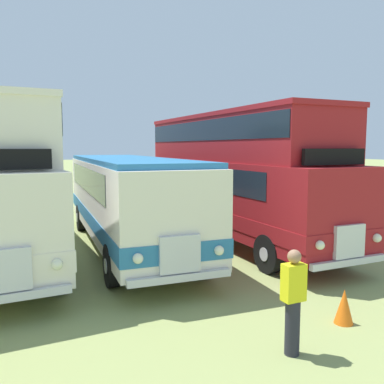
# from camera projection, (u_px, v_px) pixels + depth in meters

# --- Properties ---
(bus_eighth_in_row) EXTENTS (3.11, 10.85, 2.99)m
(bus_eighth_in_row) POSITION_uv_depth(u_px,v_px,m) (126.00, 195.00, 13.43)
(bus_eighth_in_row) COLOR silver
(bus_eighth_in_row) RESTS_ON ground
(bus_ninth_in_row) EXTENTS (2.63, 10.93, 4.49)m
(bus_ninth_in_row) POSITION_uv_depth(u_px,v_px,m) (233.00, 171.00, 14.55)
(bus_ninth_in_row) COLOR maroon
(bus_ninth_in_row) RESTS_ON ground
(cone_mid_row) EXTENTS (0.36, 0.36, 0.67)m
(cone_mid_row) POSITION_uv_depth(u_px,v_px,m) (344.00, 306.00, 7.68)
(cone_mid_row) COLOR orange
(cone_mid_row) RESTS_ON ground
(marshal_person) EXTENTS (0.36, 0.24, 1.73)m
(marshal_person) POSITION_uv_depth(u_px,v_px,m) (293.00, 301.00, 6.47)
(marshal_person) COLOR #23232D
(marshal_person) RESTS_ON ground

